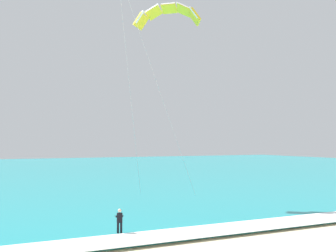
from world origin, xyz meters
The scene contains 5 objects.
sea centered at (0.00, 70.90, 0.10)m, with size 200.00×120.00×0.20m, color teal.
surf_foam centered at (0.00, 11.90, 0.22)m, with size 200.00×3.00×0.04m, color white.
surfboard centered at (-4.74, 13.71, 0.03)m, with size 0.78×1.47×0.09m.
kitesurfer centered at (-4.73, 13.72, 0.94)m, with size 0.61×0.60×1.69m.
kite_primary centered at (2.76, 22.47, 17.43)m, with size 9.92×10.46×17.26m.
Camera 1 is at (-12.85, -10.16, 5.83)m, focal length 43.10 mm.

